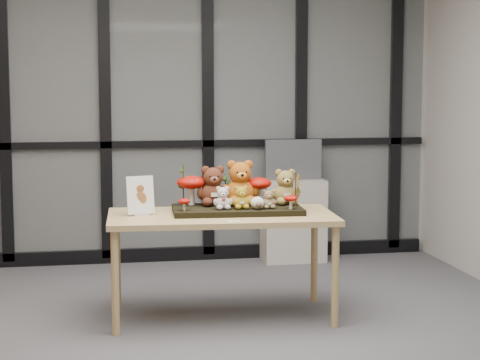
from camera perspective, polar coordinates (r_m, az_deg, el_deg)
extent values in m
plane|color=#57575D|center=(5.46, -3.04, -10.72)|extent=(5.00, 5.00, 0.00)
plane|color=#AAA8A1|center=(7.69, -5.49, 4.98)|extent=(5.00, 0.00, 5.00)
plane|color=#AAA8A1|center=(2.75, 3.44, 1.68)|extent=(5.00, 0.00, 5.00)
cube|color=#2D383F|center=(7.66, -5.47, 4.98)|extent=(4.90, 0.02, 2.70)
cube|color=black|center=(7.82, -5.36, -4.88)|extent=(4.90, 0.06, 0.12)
cube|color=black|center=(7.68, -5.44, 2.37)|extent=(4.90, 0.06, 0.06)
cube|color=black|center=(7.66, -15.23, 4.77)|extent=(0.10, 0.06, 2.70)
cube|color=black|center=(7.64, -8.84, 4.92)|extent=(0.10, 0.06, 2.70)
cube|color=black|center=(7.72, -2.12, 5.01)|extent=(0.10, 0.06, 2.70)
cube|color=black|center=(7.88, 4.03, 5.04)|extent=(0.10, 0.06, 2.70)
cube|color=black|center=(8.15, 10.19, 5.01)|extent=(0.10, 0.06, 2.70)
cube|color=tan|center=(5.89, -1.22, -2.44)|extent=(1.57, 0.85, 0.04)
cylinder|color=tan|center=(5.60, -8.20, -6.72)|extent=(0.05, 0.05, 0.68)
cylinder|color=tan|center=(6.25, -8.08, -5.30)|extent=(0.05, 0.05, 0.68)
cylinder|color=tan|center=(5.75, 6.27, -6.34)|extent=(0.05, 0.05, 0.68)
cylinder|color=tan|center=(6.38, 4.90, -5.00)|extent=(0.05, 0.05, 0.68)
cube|color=black|center=(5.95, -0.18, -1.96)|extent=(0.90, 0.49, 0.04)
cube|color=silver|center=(5.87, -6.54, -2.27)|extent=(0.11, 0.08, 0.01)
cube|color=white|center=(5.85, -6.56, -0.99)|extent=(0.19, 0.08, 0.25)
ellipsoid|color=brown|center=(5.85, -6.55, -1.22)|extent=(0.08, 0.01, 0.09)
ellipsoid|color=brown|center=(5.84, -6.56, -0.57)|extent=(0.05, 0.01, 0.05)
cube|color=white|center=(5.59, -0.41, -2.72)|extent=(0.09, 0.03, 0.00)
cube|color=#B4ADA0|center=(7.76, 3.51, -2.67)|extent=(0.55, 0.32, 0.73)
cube|color=#51545A|center=(7.71, 3.51, 1.35)|extent=(0.51, 0.05, 0.36)
cube|color=black|center=(7.69, 3.55, 1.33)|extent=(0.44, 0.00, 0.29)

